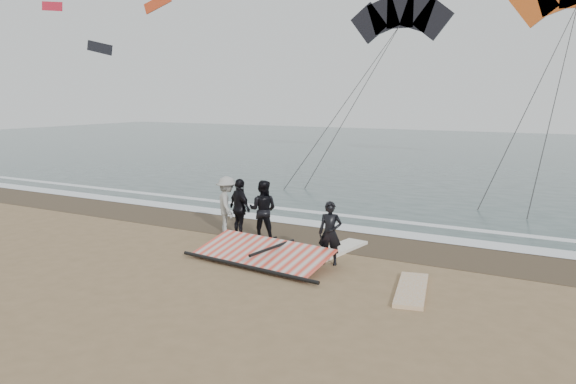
% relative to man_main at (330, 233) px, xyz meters
% --- Properties ---
extents(ground, '(120.00, 120.00, 0.00)m').
position_rel_man_main_xyz_m(ground, '(-1.83, -2.00, -0.83)').
color(ground, '#8C704C').
rests_on(ground, ground).
extents(sea, '(120.00, 54.00, 0.02)m').
position_rel_man_main_xyz_m(sea, '(-1.83, 31.00, -0.82)').
color(sea, '#233838').
rests_on(sea, ground).
extents(wet_sand, '(120.00, 2.80, 0.01)m').
position_rel_man_main_xyz_m(wet_sand, '(-1.83, 2.50, -0.82)').
color(wet_sand, '#4C3D2B').
rests_on(wet_sand, ground).
extents(foam_near, '(120.00, 0.90, 0.01)m').
position_rel_man_main_xyz_m(foam_near, '(-1.83, 3.90, -0.80)').
color(foam_near, white).
rests_on(foam_near, sea).
extents(foam_far, '(120.00, 0.45, 0.01)m').
position_rel_man_main_xyz_m(foam_far, '(-1.83, 5.60, -0.80)').
color(foam_far, white).
rests_on(foam_far, sea).
extents(man_main, '(0.69, 0.54, 1.66)m').
position_rel_man_main_xyz_m(man_main, '(0.00, 0.00, 0.00)').
color(man_main, black).
rests_on(man_main, ground).
extents(board_white, '(1.11, 2.33, 0.09)m').
position_rel_man_main_xyz_m(board_white, '(2.47, -0.99, -0.78)').
color(board_white, silver).
rests_on(board_white, ground).
extents(board_cream, '(0.97, 2.46, 0.10)m').
position_rel_man_main_xyz_m(board_cream, '(-0.33, 1.17, -0.78)').
color(board_cream, silver).
rests_on(board_cream, ground).
extents(trio_cluster, '(2.56, 1.39, 1.83)m').
position_rel_man_main_xyz_m(trio_cluster, '(-3.65, 1.38, 0.08)').
color(trio_cluster, black).
rests_on(trio_cluster, ground).
extents(sail_rig, '(4.28, 2.11, 0.50)m').
position_rel_man_main_xyz_m(sail_rig, '(-1.65, -0.61, -0.63)').
color(sail_rig, black).
rests_on(sail_rig, ground).
extents(kite_dark, '(7.52, 6.85, 16.05)m').
position_rel_man_main_xyz_m(kite_dark, '(-5.87, 22.80, 8.12)').
color(kite_dark, black).
rests_on(kite_dark, ground).
extents(distant_kites, '(19.18, 4.12, 6.23)m').
position_rel_man_main_xyz_m(distant_kites, '(-35.82, 26.00, 10.58)').
color(distant_kites, black).
rests_on(distant_kites, ground).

